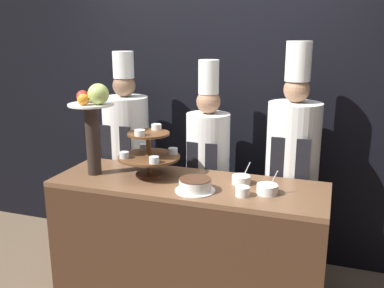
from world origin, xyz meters
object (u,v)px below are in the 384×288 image
at_px(chef_center_left, 208,161).
at_px(chef_left, 127,148).
at_px(fruit_pedestal, 93,117).
at_px(chef_center_right, 292,161).
at_px(serving_bowl_near, 267,189).
at_px(serving_bowl_far, 241,180).
at_px(cake_round, 195,185).
at_px(cup_white, 243,191).
at_px(tiered_stand, 149,152).

bearing_deg(chef_center_left, chef_left, -180.00).
height_order(fruit_pedestal, chef_center_right, chef_center_right).
distance_m(serving_bowl_near, serving_bowl_far, 0.24).
bearing_deg(fruit_pedestal, chef_center_left, 41.00).
distance_m(cake_round, serving_bowl_far, 0.35).
bearing_deg(chef_center_right, cup_white, -109.51).
bearing_deg(chef_center_left, serving_bowl_near, -45.18).
height_order(chef_left, chef_center_left, chef_left).
xyz_separation_m(cake_round, chef_left, (-0.85, 0.68, 0.00)).
bearing_deg(chef_left, serving_bowl_near, -23.86).
relative_size(cake_round, chef_center_left, 0.15).
bearing_deg(serving_bowl_near, cup_white, -147.80).
bearing_deg(fruit_pedestal, cup_white, -4.13).
height_order(fruit_pedestal, chef_center_left, chef_center_left).
distance_m(chef_left, chef_center_right, 1.40).
distance_m(tiered_stand, cup_white, 0.76).
bearing_deg(cake_round, cup_white, 2.58).
bearing_deg(chef_center_right, cake_round, -128.87).
xyz_separation_m(tiered_stand, chef_center_left, (0.29, 0.49, -0.19)).
relative_size(chef_left, chef_center_right, 0.95).
xyz_separation_m(fruit_pedestal, chef_center_right, (1.34, 0.59, -0.36)).
xyz_separation_m(fruit_pedestal, chef_center_left, (0.68, 0.59, -0.43)).
relative_size(cup_white, chef_center_right, 0.05).
xyz_separation_m(fruit_pedestal, cake_round, (0.79, -0.09, -0.39)).
bearing_deg(serving_bowl_near, cake_round, -167.15).
bearing_deg(chef_center_left, cake_round, -80.13).
distance_m(cake_round, chef_left, 1.09).
bearing_deg(serving_bowl_far, chef_center_right, 56.86).
bearing_deg(cake_round, serving_bowl_near, 12.85).
relative_size(tiered_stand, serving_bowl_far, 2.78).
distance_m(tiered_stand, fruit_pedestal, 0.47).
bearing_deg(cup_white, serving_bowl_near, 32.20).
bearing_deg(chef_left, tiered_stand, -48.30).
relative_size(fruit_pedestal, chef_center_left, 0.38).
bearing_deg(cake_round, chef_center_left, 99.87).
relative_size(serving_bowl_near, chef_center_right, 0.09).
distance_m(fruit_pedestal, serving_bowl_near, 1.31).
height_order(cup_white, chef_center_right, chef_center_right).
bearing_deg(serving_bowl_far, chef_center_left, 129.75).
bearing_deg(serving_bowl_far, fruit_pedestal, -172.53).
relative_size(serving_bowl_near, serving_bowl_far, 1.02).
bearing_deg(tiered_stand, chef_center_right, 27.01).
xyz_separation_m(cake_round, chef_center_left, (-0.12, 0.68, -0.05)).
xyz_separation_m(cup_white, chef_center_right, (0.24, 0.67, 0.04)).
bearing_deg(chef_left, chef_center_left, 0.00).
bearing_deg(chef_center_left, tiered_stand, -120.99).
xyz_separation_m(serving_bowl_near, chef_center_right, (0.09, 0.58, 0.04)).
xyz_separation_m(chef_center_left, chef_center_right, (0.67, -0.00, 0.07)).
bearing_deg(chef_center_right, serving_bowl_far, -123.14).
xyz_separation_m(fruit_pedestal, serving_bowl_far, (1.05, 0.14, -0.40)).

